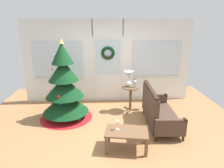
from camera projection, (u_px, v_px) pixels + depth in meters
ground_plane at (111, 132)px, 4.71m from camera, size 6.76×6.76×0.00m
back_wall_with_door at (108, 61)px, 6.32m from camera, size 5.20×0.19×2.55m
christmas_tree at (65, 91)px, 5.21m from camera, size 1.38×1.38×2.07m
settee_sofa at (157, 111)px, 4.95m from camera, size 0.78×1.64×0.96m
side_table at (131, 94)px, 5.72m from camera, size 0.50×0.48×0.71m
table_lamp at (129, 77)px, 5.61m from camera, size 0.28×0.28×0.44m
flower_vase at (135, 83)px, 5.57m from camera, size 0.11×0.10×0.35m
coffee_table at (127, 133)px, 4.00m from camera, size 0.91×0.65×0.40m
wine_glass at (118, 123)px, 3.99m from camera, size 0.08×0.08×0.20m
gift_box at (77, 117)px, 5.25m from camera, size 0.18×0.16×0.18m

